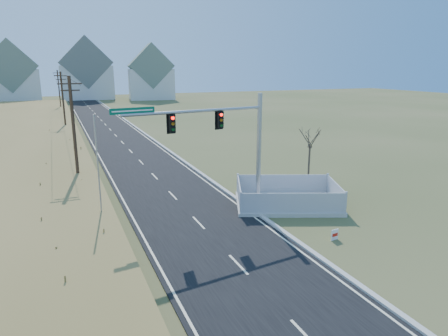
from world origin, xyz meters
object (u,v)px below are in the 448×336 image
fence_enclosure (287,201)px  flagpole (99,187)px  open_sign (335,235)px  traffic_signal_mast (234,144)px  bare_tree (310,137)px

fence_enclosure → flagpole: size_ratio=1.20×
fence_enclosure → open_sign: size_ratio=13.27×
traffic_signal_mast → open_sign: (3.68, -5.86, -4.51)m
bare_tree → flagpole: bearing=-169.5°
flagpole → bare_tree: (16.90, 3.13, 1.35)m
open_sign → bare_tree: bare_tree is taller
fence_enclosure → bare_tree: 6.65m
fence_enclosure → bare_tree: bare_tree is taller
open_sign → flagpole: flagpole is taller
traffic_signal_mast → open_sign: bearing=-65.3°
open_sign → flagpole: bearing=143.8°
open_sign → bare_tree: 11.45m
traffic_signal_mast → fence_enclosure: 6.28m
open_sign → flagpole: (-12.10, 6.52, 2.48)m
traffic_signal_mast → fence_enclosure: (4.32, 0.33, -4.54)m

